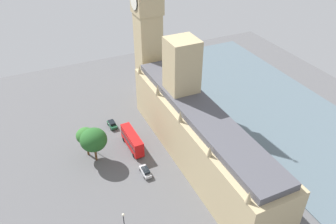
% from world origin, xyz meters
% --- Properties ---
extents(ground_plane, '(137.99, 137.99, 0.00)m').
position_xyz_m(ground_plane, '(0.00, 0.00, 0.00)').
color(ground_plane, '#565659').
extents(river_thames, '(38.39, 124.19, 0.25)m').
position_xyz_m(river_thames, '(-34.80, 0.00, 0.12)').
color(river_thames, slate).
rests_on(river_thames, ground).
extents(parliament_building, '(11.92, 57.81, 28.94)m').
position_xyz_m(parliament_building, '(-1.99, -1.36, 8.47)').
color(parliament_building, tan).
rests_on(parliament_building, ground).
extents(clock_tower, '(7.83, 7.83, 51.68)m').
position_xyz_m(clock_tower, '(-2.67, -34.21, 26.71)').
color(clock_tower, tan).
rests_on(clock_tower, ground).
extents(car_dark_green_near_tower, '(2.08, 4.32, 1.74)m').
position_xyz_m(car_dark_green_near_tower, '(13.82, -22.99, 0.89)').
color(car_dark_green_near_tower, '#19472D').
rests_on(car_dark_green_near_tower, ground).
extents(double_decker_bus_under_trees, '(2.92, 10.57, 4.75)m').
position_xyz_m(double_decker_bus_under_trees, '(11.63, -11.58, 2.63)').
color(double_decker_bus_under_trees, red).
rests_on(double_decker_bus_under_trees, ground).
extents(car_silver_kerbside, '(1.83, 4.50, 1.74)m').
position_xyz_m(car_silver_kerbside, '(12.17, -0.85, 0.89)').
color(car_silver_kerbside, '#B7B7BC').
rests_on(car_silver_kerbside, ground).
extents(plane_tree_corner, '(6.75, 6.75, 9.37)m').
position_xyz_m(plane_tree_corner, '(21.70, -11.02, 6.48)').
color(plane_tree_corner, brown).
rests_on(plane_tree_corner, ground).
extents(plane_tree_leading, '(4.71, 4.71, 8.30)m').
position_xyz_m(plane_tree_leading, '(23.09, -13.82, 6.24)').
color(plane_tree_leading, brown).
rests_on(plane_tree_leading, ground).
extents(street_lamp_far_end, '(0.56, 0.56, 5.70)m').
position_xyz_m(street_lamp_far_end, '(22.13, 12.94, 4.03)').
color(street_lamp_far_end, black).
rests_on(street_lamp_far_end, ground).
extents(street_lamp_opposite_hall, '(0.56, 0.56, 5.56)m').
position_xyz_m(street_lamp_opposite_hall, '(21.66, -15.26, 3.95)').
color(street_lamp_opposite_hall, black).
rests_on(street_lamp_opposite_hall, ground).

